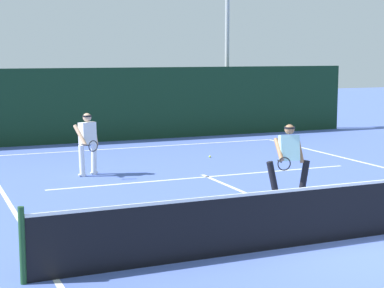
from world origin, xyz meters
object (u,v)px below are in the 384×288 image
(player_near, at_px, (289,157))
(player_far, at_px, (88,141))
(light_pole, at_px, (227,28))
(tennis_ball, at_px, (210,157))

(player_near, bearing_deg, player_far, -36.30)
(player_far, relative_size, light_pole, 0.24)
(tennis_ball, distance_m, light_pole, 8.64)
(player_near, xyz_separation_m, tennis_ball, (0.68, 5.65, -0.87))
(player_near, height_order, light_pole, light_pole)
(player_near, xyz_separation_m, player_far, (-3.48, 4.28, 0.01))
(player_far, height_order, tennis_ball, player_far)
(tennis_ball, bearing_deg, player_near, -96.90)
(player_far, distance_m, light_pole, 11.69)
(player_far, xyz_separation_m, tennis_ball, (4.16, 1.37, -0.88))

